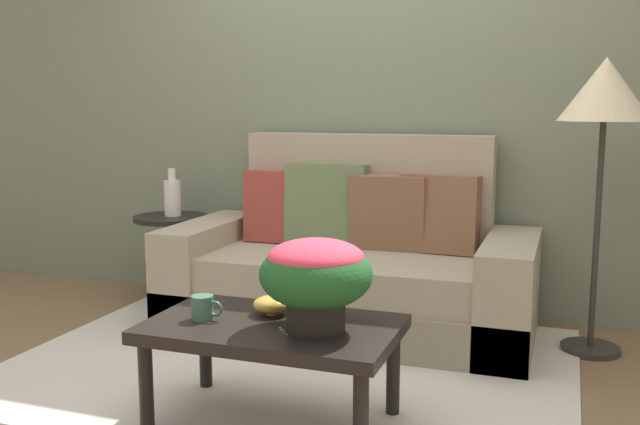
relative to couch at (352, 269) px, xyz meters
The scene contains 11 objects.
ground_plane 0.92m from the couch, 96.63° to the right, with size 14.00×14.00×0.00m, color brown.
wall_back 1.13m from the couch, 101.76° to the left, with size 6.40×0.12×2.69m, color slate.
area_rug 0.76m from the couch, 98.37° to the right, with size 2.61×1.96×0.01m, color beige.
couch is the anchor object (origin of this frame).
coffee_table 1.29m from the couch, 86.69° to the right, with size 0.95×0.57×0.41m.
side_table 1.22m from the couch, behind, with size 0.46×0.46×0.55m.
floor_lamp 1.55m from the couch, ahead, with size 0.43×0.43×1.46m.
potted_plant 1.35m from the couch, 78.93° to the right, with size 0.42×0.42×0.34m.
coffee_mug 1.36m from the couch, 98.31° to the right, with size 0.13×0.09×0.09m.
snack_bowl 1.19m from the couch, 88.68° to the right, with size 0.15×0.15×0.07m.
table_vase 1.25m from the couch, behind, with size 0.10×0.10×0.29m.
Camera 1 is at (1.21, -2.82, 1.23)m, focal length 39.76 mm.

